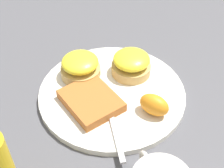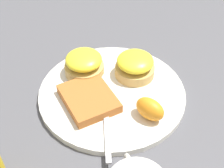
# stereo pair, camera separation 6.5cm
# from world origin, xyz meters

# --- Properties ---
(ground_plane) EXTENTS (1.10, 1.10, 0.00)m
(ground_plane) POSITION_xyz_m (0.00, 0.00, 0.00)
(ground_plane) COLOR #4C4C51
(plate) EXTENTS (0.31, 0.31, 0.01)m
(plate) POSITION_xyz_m (0.00, 0.00, 0.01)
(plate) COLOR silver
(plate) RESTS_ON ground_plane
(sandwich_benedict_left) EXTENTS (0.09, 0.09, 0.05)m
(sandwich_benedict_left) POSITION_xyz_m (0.04, -0.06, 0.04)
(sandwich_benedict_left) COLOR tan
(sandwich_benedict_left) RESTS_ON plate
(sandwich_benedict_right) EXTENTS (0.09, 0.09, 0.05)m
(sandwich_benedict_right) POSITION_xyz_m (0.07, 0.05, 0.04)
(sandwich_benedict_right) COLOR tan
(sandwich_benedict_right) RESTS_ON plate
(hashbrown_patty) EXTENTS (0.14, 0.12, 0.02)m
(hashbrown_patty) POSITION_xyz_m (-0.02, 0.05, 0.02)
(hashbrown_patty) COLOR #AC6029
(hashbrown_patty) RESTS_ON plate
(orange_wedge) EXTENTS (0.07, 0.07, 0.04)m
(orange_wedge) POSITION_xyz_m (-0.08, -0.06, 0.04)
(orange_wedge) COLOR orange
(orange_wedge) RESTS_ON plate
(fork) EXTENTS (0.23, 0.05, 0.00)m
(fork) POSITION_xyz_m (-0.05, 0.02, 0.02)
(fork) COLOR silver
(fork) RESTS_ON plate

